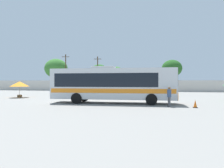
% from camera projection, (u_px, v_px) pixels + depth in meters
% --- Properties ---
extents(ground_plane, '(300.00, 300.00, 0.00)m').
position_uv_depth(ground_plane, '(121.00, 96.00, 30.80)').
color(ground_plane, gray).
extents(perimeter_wall, '(80.00, 0.30, 2.39)m').
position_uv_depth(perimeter_wall, '(131.00, 86.00, 45.04)').
color(perimeter_wall, beige).
rests_on(perimeter_wall, ground_plane).
extents(coach_bus_silver_orange, '(12.17, 3.05, 3.63)m').
position_uv_depth(coach_bus_silver_orange, '(111.00, 84.00, 20.34)').
color(coach_bus_silver_orange, silver).
rests_on(coach_bus_silver_orange, ground_plane).
extents(attendant_by_bus_door, '(0.45, 0.45, 1.70)m').
position_uv_depth(attendant_by_bus_door, '(169.00, 95.00, 17.31)').
color(attendant_by_bus_door, '#4C4C51').
rests_on(attendant_by_bus_door, ground_plane).
extents(vendor_umbrella_near_gate_orange, '(2.46, 2.46, 2.15)m').
position_uv_depth(vendor_umbrella_near_gate_orange, '(20.00, 84.00, 27.56)').
color(vendor_umbrella_near_gate_orange, gray).
rests_on(vendor_umbrella_near_gate_orange, ground_plane).
extents(parked_car_leftmost_grey, '(4.40, 2.08, 1.42)m').
position_uv_depth(parked_car_leftmost_grey, '(89.00, 88.00, 42.78)').
color(parked_car_leftmost_grey, slate).
rests_on(parked_car_leftmost_grey, ground_plane).
extents(parked_car_second_dark_blue, '(4.26, 2.28, 1.47)m').
position_uv_depth(parked_car_second_dark_blue, '(114.00, 88.00, 41.94)').
color(parked_car_second_dark_blue, navy).
rests_on(parked_car_second_dark_blue, ground_plane).
extents(parked_car_third_red, '(4.47, 2.11, 1.41)m').
position_uv_depth(parked_car_third_red, '(141.00, 89.00, 40.11)').
color(parked_car_third_red, red).
rests_on(parked_car_third_red, ground_plane).
extents(utility_pole_near, '(1.78, 0.50, 8.20)m').
position_uv_depth(utility_pole_near, '(98.00, 73.00, 49.86)').
color(utility_pole_near, '#4C3823').
rests_on(utility_pole_near, ground_plane).
extents(utility_pole_far, '(1.78, 0.53, 8.77)m').
position_uv_depth(utility_pole_far, '(66.00, 72.00, 50.25)').
color(utility_pole_far, '#4C3823').
rests_on(utility_pole_far, ground_plane).
extents(roadside_tree_left, '(5.82, 5.82, 7.98)m').
position_uv_depth(roadside_tree_left, '(56.00, 68.00, 52.97)').
color(roadside_tree_left, brown).
rests_on(roadside_tree_left, ground_plane).
extents(roadside_tree_midleft, '(4.57, 4.57, 6.48)m').
position_uv_depth(roadside_tree_midleft, '(99.00, 72.00, 52.01)').
color(roadside_tree_midleft, brown).
rests_on(roadside_tree_midleft, ground_plane).
extents(roadside_tree_midright, '(3.39, 3.39, 5.73)m').
position_uv_depth(roadside_tree_midright, '(117.00, 73.00, 49.60)').
color(roadside_tree_midright, brown).
rests_on(roadside_tree_midright, ground_plane).
extents(roadside_tree_right, '(4.65, 4.65, 7.21)m').
position_uv_depth(roadside_tree_right, '(172.00, 68.00, 48.00)').
color(roadside_tree_right, brown).
rests_on(roadside_tree_right, ground_plane).
extents(traffic_cone_on_apron, '(0.36, 0.36, 0.64)m').
position_uv_depth(traffic_cone_on_apron, '(195.00, 104.00, 16.75)').
color(traffic_cone_on_apron, black).
rests_on(traffic_cone_on_apron, ground_plane).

